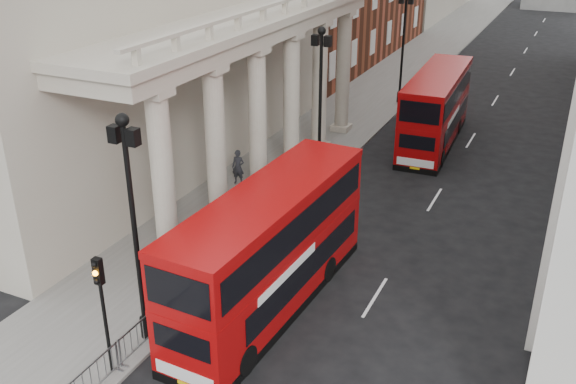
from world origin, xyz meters
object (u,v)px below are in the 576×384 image
(pedestrian_a, at_px, (238,167))
(pedestrian_b, at_px, (217,198))
(lamp_post_north, at_px, (403,39))
(pedestrian_c, at_px, (280,178))
(lamp_post_south, at_px, (133,217))
(bus_near, at_px, (270,248))
(traffic_light, at_px, (101,295))
(bus_far, at_px, (436,107))
(lamp_post_mid, at_px, (320,94))

(pedestrian_a, height_order, pedestrian_b, pedestrian_a)
(lamp_post_north, relative_size, pedestrian_c, 5.26)
(lamp_post_south, distance_m, bus_near, 5.46)
(pedestrian_a, bearing_deg, lamp_post_north, 73.18)
(lamp_post_north, height_order, bus_near, lamp_post_north)
(pedestrian_a, xyz_separation_m, pedestrian_b, (0.84, -3.64, -0.15))
(pedestrian_c, bearing_deg, lamp_post_south, -85.21)
(lamp_post_south, height_order, pedestrian_a, lamp_post_south)
(pedestrian_a, bearing_deg, pedestrian_c, -5.01)
(lamp_post_north, distance_m, pedestrian_b, 22.93)
(lamp_post_north, relative_size, pedestrian_a, 4.34)
(lamp_post_north, bearing_deg, lamp_post_south, -90.00)
(traffic_light, relative_size, pedestrian_c, 2.72)
(traffic_light, height_order, pedestrian_c, traffic_light)
(bus_near, xyz_separation_m, bus_far, (1.40, 20.50, -0.10))
(lamp_post_north, relative_size, traffic_light, 1.93)
(pedestrian_b, bearing_deg, pedestrian_c, -144.98)
(bus_far, relative_size, pedestrian_a, 5.65)
(lamp_post_south, relative_size, lamp_post_mid, 1.00)
(bus_near, bearing_deg, pedestrian_c, 116.41)
(bus_far, bearing_deg, bus_near, -96.45)
(bus_far, bearing_deg, lamp_post_south, -102.95)
(lamp_post_mid, relative_size, bus_far, 0.77)
(lamp_post_north, bearing_deg, traffic_light, -89.83)
(traffic_light, relative_size, pedestrian_b, 2.67)
(bus_far, bearing_deg, pedestrian_a, -128.63)
(bus_far, bearing_deg, pedestrian_b, -118.71)
(bus_far, relative_size, pedestrian_b, 6.71)
(traffic_light, bearing_deg, lamp_post_south, 92.84)
(pedestrian_a, bearing_deg, bus_far, 47.99)
(lamp_post_south, bearing_deg, pedestrian_c, 94.60)
(pedestrian_a, bearing_deg, lamp_post_south, -80.66)
(bus_near, bearing_deg, traffic_light, -114.15)
(lamp_post_mid, bearing_deg, traffic_light, -89.68)
(lamp_post_north, bearing_deg, bus_near, -83.79)
(pedestrian_b, relative_size, pedestrian_c, 1.02)
(bus_near, relative_size, pedestrian_a, 5.89)
(bus_far, bearing_deg, lamp_post_north, 117.64)
(lamp_post_north, relative_size, bus_far, 0.77)
(lamp_post_south, relative_size, bus_far, 0.77)
(lamp_post_south, height_order, traffic_light, lamp_post_south)
(bus_near, height_order, bus_far, bus_near)
(lamp_post_south, relative_size, pedestrian_c, 5.26)
(bus_near, height_order, pedestrian_b, bus_near)
(lamp_post_north, xyz_separation_m, pedestrian_b, (-2.77, -22.41, -3.98))
(pedestrian_b, height_order, pedestrian_c, pedestrian_b)
(lamp_post_south, distance_m, lamp_post_mid, 16.00)
(traffic_light, xyz_separation_m, pedestrian_c, (-1.17, 15.29, -2.20))
(lamp_post_mid, bearing_deg, pedestrian_c, -111.42)
(pedestrian_c, bearing_deg, pedestrian_b, -114.58)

